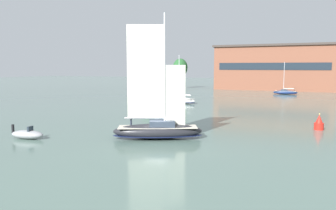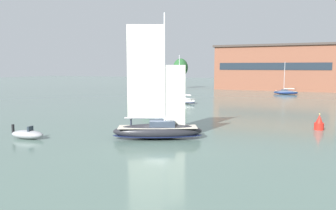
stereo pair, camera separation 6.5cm
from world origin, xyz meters
TOP-DOWN VIEW (x-y plane):
  - ground_plane at (0.00, 0.00)m, footprint 400.00×400.00m
  - waterfront_building at (4.06, 90.53)m, footprint 41.26×18.16m
  - tree_shore_center at (-28.54, 80.90)m, footprint 5.43×5.43m
  - tree_shore_right at (-44.71, 86.92)m, footprint 6.58×6.58m
  - sailboat_main at (0.01, 0.01)m, footprint 10.51×6.99m
  - sailboat_moored_near_marina at (9.36, 69.75)m, footprint 7.08×2.54m
  - sailboat_moored_mid_channel at (-10.78, 35.54)m, footprint 8.14×4.64m
  - motor_tender at (-13.70, -5.94)m, footprint 4.26×2.17m
  - channel_buoy at (17.12, 13.12)m, footprint 1.20×1.20m

SIDE VIEW (x-z plane):
  - ground_plane at x=0.00m, z-range 0.00..0.00m
  - motor_tender at x=-13.70m, z-range -0.28..1.29m
  - sailboat_moored_near_marina at x=9.36m, z-range -4.12..5.42m
  - sailboat_moored_mid_channel at x=-10.78m, z-range -4.67..6.13m
  - channel_buoy at x=17.12m, z-range -0.22..1.94m
  - sailboat_main at x=0.01m, z-range -5.94..8.16m
  - tree_shore_center at x=-28.54m, z-range 2.24..13.42m
  - waterfront_building at x=4.06m, z-range 0.03..15.82m
  - tree_shore_right at x=-44.71m, z-range 2.71..16.25m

